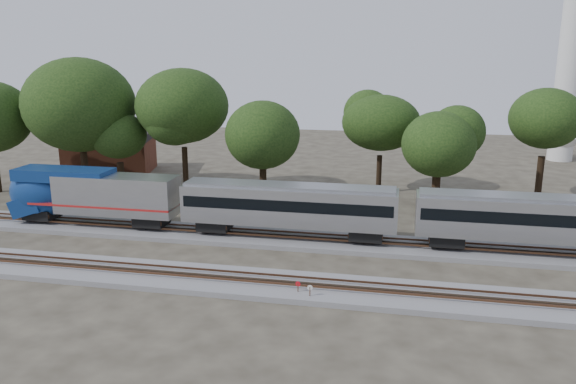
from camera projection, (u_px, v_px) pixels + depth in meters
name	position (u px, v px, depth m)	size (l,w,h in m)	color
ground	(240.00, 264.00, 44.01)	(160.00, 160.00, 0.00)	#383328
track_far	(259.00, 237.00, 49.67)	(160.00, 5.00, 0.73)	slate
track_near	(224.00, 281.00, 40.16)	(160.00, 5.00, 0.73)	slate
switch_stand_red	(298.00, 287.00, 37.79)	(0.36, 0.11, 1.13)	#512D19
switch_stand_white	(310.00, 291.00, 37.13)	(0.37, 0.07, 1.16)	#512D19
switch_lever	(290.00, 295.00, 37.93)	(0.50, 0.30, 0.30)	#512D19
brick_building	(110.00, 152.00, 77.81)	(12.93, 10.44, 5.48)	brown
tree_1	(79.00, 105.00, 64.54)	(10.45, 10.45, 14.73)	black
tree_2	(118.00, 135.00, 64.27)	(7.05, 7.05, 9.94)	black
tree_3	(183.00, 106.00, 63.59)	(10.43, 10.43, 14.70)	black
tree_4	(263.00, 135.00, 58.54)	(7.89, 7.89, 11.13)	black
tree_5	(381.00, 123.00, 64.63)	(8.40, 8.40, 11.84)	black
tree_6	(439.00, 144.00, 57.60)	(7.09, 7.09, 9.99)	black
tree_7	(546.00, 119.00, 61.34)	(9.28, 9.28, 13.08)	black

